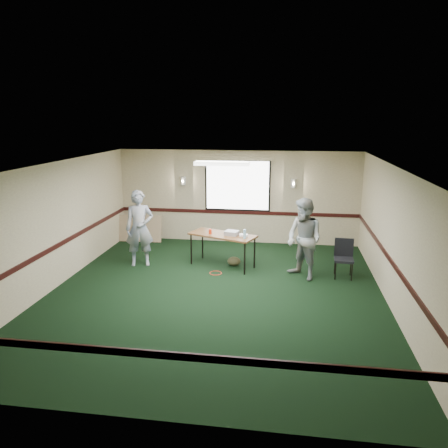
# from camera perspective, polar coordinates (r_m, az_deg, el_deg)

# --- Properties ---
(ground) EXTENTS (8.00, 8.00, 0.00)m
(ground) POSITION_cam_1_polar(r_m,az_deg,el_deg) (9.32, -1.18, -9.10)
(ground) COLOR black
(ground) RESTS_ON ground
(room_shell) EXTENTS (8.00, 8.02, 8.00)m
(room_shell) POSITION_cam_1_polar(r_m,az_deg,el_deg) (10.88, 0.63, 2.97)
(room_shell) COLOR tan
(room_shell) RESTS_ON ground
(folding_table) EXTENTS (1.77, 1.22, 0.82)m
(folding_table) POSITION_cam_1_polar(r_m,az_deg,el_deg) (10.74, -0.21, -1.65)
(folding_table) COLOR #532A17
(folding_table) RESTS_ON ground
(projector) EXTENTS (0.37, 0.33, 0.11)m
(projector) POSITION_cam_1_polar(r_m,az_deg,el_deg) (10.64, 1.02, -1.18)
(projector) COLOR #95959D
(projector) RESTS_ON folding_table
(game_console) EXTENTS (0.21, 0.17, 0.05)m
(game_console) POSITION_cam_1_polar(r_m,az_deg,el_deg) (10.55, 2.56, -1.48)
(game_console) COLOR silver
(game_console) RESTS_ON folding_table
(red_cup) EXTENTS (0.08, 0.08, 0.12)m
(red_cup) POSITION_cam_1_polar(r_m,az_deg,el_deg) (10.76, -1.81, -0.97)
(red_cup) COLOR red
(red_cup) RESTS_ON folding_table
(water_bottle) EXTENTS (0.07, 0.07, 0.22)m
(water_bottle) POSITION_cam_1_polar(r_m,az_deg,el_deg) (10.32, 2.71, -1.33)
(water_bottle) COLOR #7DB2CD
(water_bottle) RESTS_ON folding_table
(duffel_bag) EXTENTS (0.39, 0.35, 0.23)m
(duffel_bag) POSITION_cam_1_polar(r_m,az_deg,el_deg) (10.94, 1.32, -4.90)
(duffel_bag) COLOR #484329
(duffel_bag) RESTS_ON ground
(cable_coil) EXTENTS (0.35, 0.35, 0.01)m
(cable_coil) POSITION_cam_1_polar(r_m,az_deg,el_deg) (10.47, -1.10, -6.42)
(cable_coil) COLOR red
(cable_coil) RESTS_ON ground
(folded_table) EXTENTS (1.55, 0.29, 0.79)m
(folded_table) POSITION_cam_1_polar(r_m,az_deg,el_deg) (13.26, -11.45, -0.55)
(folded_table) COLOR tan
(folded_table) RESTS_ON ground
(conference_chair) EXTENTS (0.45, 0.47, 0.88)m
(conference_chair) POSITION_cam_1_polar(r_m,az_deg,el_deg) (10.51, 15.38, -3.91)
(conference_chair) COLOR black
(conference_chair) RESTS_ON ground
(person_left) EXTENTS (0.79, 0.63, 1.90)m
(person_left) POSITION_cam_1_polar(r_m,az_deg,el_deg) (10.99, -10.97, -0.55)
(person_left) COLOR #3F5A8B
(person_left) RESTS_ON ground
(person_right) EXTENTS (1.13, 1.14, 1.86)m
(person_right) POSITION_cam_1_polar(r_m,az_deg,el_deg) (10.06, 10.43, -1.97)
(person_right) COLOR #7498B5
(person_right) RESTS_ON ground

